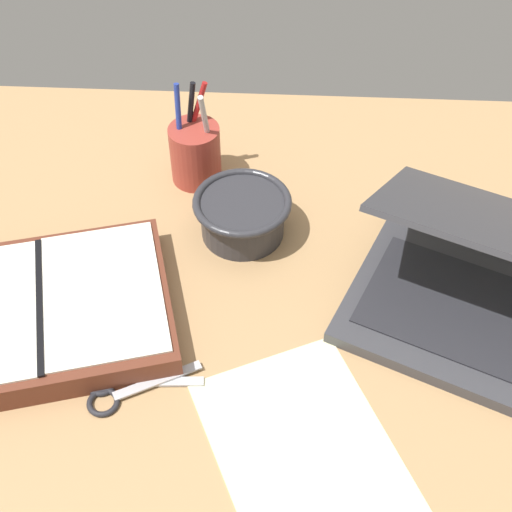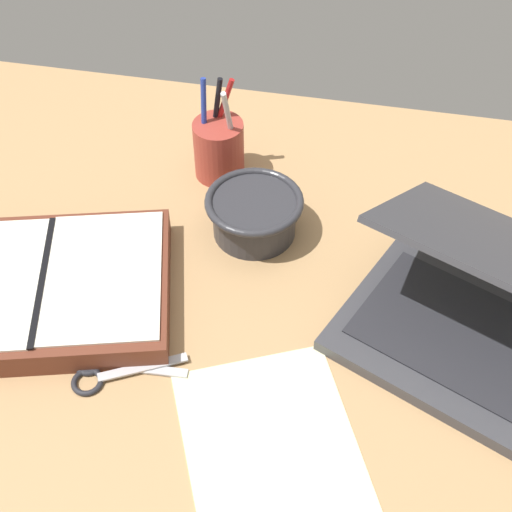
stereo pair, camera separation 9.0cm
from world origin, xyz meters
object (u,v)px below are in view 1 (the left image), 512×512
Objects in this scene: bowl at (244,214)px; pen_cup at (195,152)px; laptop at (494,291)px; planner at (43,313)px; scissors at (118,389)px.

pen_cup reaches higher than bowl.
bowl is (-32.21, 13.59, -1.36)cm from laptop.
planner is at bearing -143.94° from bowl.
bowl is at bearing 20.44° from planner.
scissors is at bearing -56.59° from planner.
laptop is at bearing 1.12° from scissors.
bowl is at bearing 48.39° from scissors.
pen_cup is (-8.10, 11.71, 1.34)cm from bowl.
bowl is 30.18cm from planner.
bowl is 0.98× the size of scissors.
laptop is 34.99cm from bowl.
planner is (-56.58, -4.15, -2.91)cm from laptop.
laptop is 56.80cm from planner.
pen_cup is (-40.31, 25.30, -0.02)cm from laptop.
bowl reaches higher than planner.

